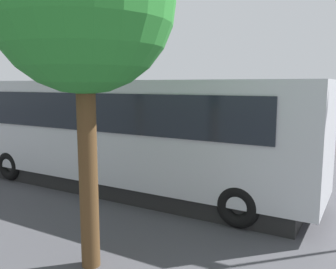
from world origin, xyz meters
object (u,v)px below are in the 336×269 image
Objects in this scene: tour_bus at (125,135)px; spectator_far_left at (203,145)px; spectator_left at (174,143)px; stunt_motorcycle at (152,129)px; spectator_centre at (151,140)px; traffic_cone at (179,152)px; parked_motorcycle_silver at (133,157)px.

spectator_far_left is (-1.45, -2.65, -0.59)m from tour_bus.
stunt_motorcycle reaches higher than spectator_left.
tour_bus reaches higher than spectator_centre.
spectator_centre reaches higher than spectator_left.
stunt_motorcycle is at bearing -68.00° from tour_bus.
stunt_motorcycle is 2.53m from traffic_cone.
traffic_cone is at bearing -71.14° from spectator_left.
parked_motorcycle_silver is at bearing 109.18° from stunt_motorcycle.
spectator_far_left reaches higher than spectator_centre.
tour_bus is 4.87m from traffic_cone.
tour_bus is 5.70× the size of stunt_motorcycle.
spectator_centre is at bearing 118.14° from stunt_motorcycle.
stunt_motorcycle is (1.57, -2.93, 0.02)m from spectator_centre.
tour_bus reaches higher than spectator_left.
traffic_cone is at bearing -106.00° from parked_motorcycle_silver.
spectator_far_left is at bearing 170.21° from spectator_centre.
spectator_left is at bearing 168.84° from spectator_centre.
spectator_centre reaches higher than parked_motorcycle_silver.
stunt_motorcycle is 3.14× the size of traffic_cone.
stunt_motorcycle is at bearing -32.37° from traffic_cone.
spectator_left is 1.60m from parked_motorcycle_silver.
traffic_cone is (1.81, -2.03, -0.75)m from spectator_far_left.
tour_bus is at bearing 105.55° from spectator_centre.
spectator_centre is 1.84m from traffic_cone.
traffic_cone is (-2.05, 1.30, -0.72)m from stunt_motorcycle.
spectator_far_left is 1.03× the size of spectator_centre.
spectator_far_left is 2.64m from parked_motorcycle_silver.
traffic_cone is (0.36, -4.67, -1.34)m from tour_bus.
parked_motorcycle_silver reaches higher than traffic_cone.
stunt_motorcycle is at bearing -61.86° from spectator_centre.
tour_bus is 3.07m from spectator_far_left.
tour_bus reaches higher than stunt_motorcycle.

